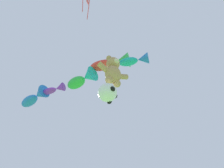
% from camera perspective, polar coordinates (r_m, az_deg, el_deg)
% --- Properties ---
extents(teddy_bear_kite, '(1.88, 0.83, 1.91)m').
position_cam_1_polar(teddy_bear_kite, '(12.86, 0.25, 2.99)').
color(teddy_bear_kite, tan).
extents(soccer_ball_kite, '(0.99, 0.98, 0.91)m').
position_cam_1_polar(soccer_ball_kite, '(11.60, -1.00, -2.02)').
color(soccer_ball_kite, white).
extents(fish_kite_teal, '(1.52, 1.64, 0.65)m').
position_cam_1_polar(fish_kite_teal, '(13.89, 5.42, 5.41)').
color(fish_kite_teal, '#19ADB2').
extents(fish_kite_crimson, '(2.15, 2.39, 0.88)m').
position_cam_1_polar(fish_kite_crimson, '(15.06, 0.01, 4.76)').
color(fish_kite_crimson, red).
extents(fish_kite_emerald, '(1.45, 2.18, 0.95)m').
position_cam_1_polar(fish_kite_emerald, '(15.23, -6.80, 1.05)').
color(fish_kite_emerald, green).
extents(fish_kite_violet, '(1.24, 1.59, 0.55)m').
position_cam_1_polar(fish_kite_violet, '(16.15, -13.02, -1.22)').
color(fish_kite_violet, purple).
extents(fish_kite_cobalt, '(1.37, 2.47, 0.89)m').
position_cam_1_polar(fish_kite_cobalt, '(17.19, -17.24, -2.96)').
color(fish_kite_cobalt, blue).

